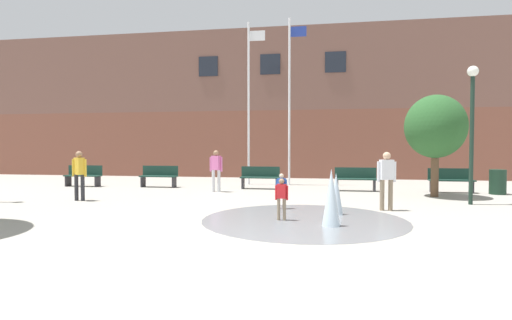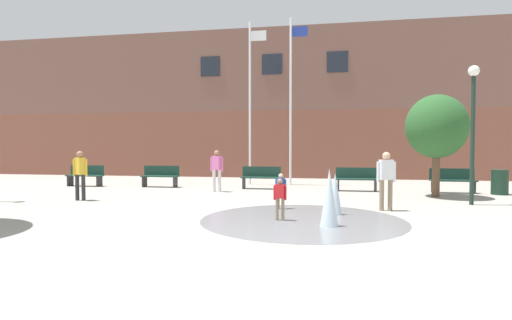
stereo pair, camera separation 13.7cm
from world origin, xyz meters
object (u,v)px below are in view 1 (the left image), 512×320
Objects in this scene: flagpole_right at (290,96)px; park_bench_under_left_flagpole at (260,177)px; child_in_fountain at (282,196)px; adult_watching at (387,176)px; park_bench_center at (356,179)px; lamp_post_right_lane at (472,115)px; adult_near_bench at (79,172)px; street_tree_near_building at (435,127)px; park_bench_left_of_flagpoles at (159,176)px; child_running at (281,188)px; teen_by_trashcan at (216,167)px; park_bench_far_left at (84,175)px; trash_can at (498,182)px; flagpole_left at (249,98)px; park_bench_far_right at (451,180)px.

park_bench_under_left_flagpole is at bearing -120.63° from flagpole_right.
adult_watching is (2.66, 1.91, 0.35)m from child_in_fountain.
lamp_post_right_lane is (3.10, -3.19, 2.20)m from park_bench_center.
street_tree_near_building reaches higher than adult_near_bench.
adult_near_bench reaches higher than park_bench_left_of_flagpoles.
teen_by_trashcan is at bearing -98.98° from child_running.
child_running is (1.40, -5.10, 0.10)m from park_bench_under_left_flagpole.
lamp_post_right_lane is 1.18× the size of street_tree_near_building.
street_tree_near_building is (14.09, -1.32, 1.93)m from park_bench_far_left.
park_bench_left_of_flagpoles is 1.78× the size of trash_can.
adult_near_bench and teen_by_trashcan have the same top height.
lamp_post_right_lane is at bearing -172.07° from teen_by_trashcan.
park_bench_left_of_flagpoles is 1.01× the size of teen_by_trashcan.
child_in_fountain is 0.13× the size of flagpole_left.
lamp_post_right_lane is (-0.40, -3.19, 2.20)m from park_bench_far_right.
park_bench_far_left is 9.71m from flagpole_right.
lamp_post_right_lane is 1.86m from street_tree_near_building.
flagpole_left is 1.78× the size of lamp_post_right_lane.
street_tree_near_building reaches higher than park_bench_left_of_flagpoles.
child_in_fountain is 3.29m from adult_watching.
park_bench_far_left and park_bench_left_of_flagpoles have the same top height.
park_bench_center is at bearing -2.18° from park_bench_under_left_flagpole.
park_bench_left_of_flagpoles is at bearing -88.03° from child_running.
street_tree_near_building is (5.27, -3.40, -1.57)m from flagpole_right.
park_bench_left_of_flagpoles is 4.57m from adult_near_bench.
flagpole_left is 0.99× the size of flagpole_right.
park_bench_under_left_flagpole is at bearing 177.16° from trash_can.
teen_by_trashcan is (3.66, 3.14, 0.00)m from adult_near_bench.
flagpole_right is 7.89m from lamp_post_right_lane.
child_in_fountain is 1.10× the size of trash_can.
child_running is 0.13× the size of flagpole_right.
park_bench_left_of_flagpoles and park_bench_center have the same top height.
flagpole_right is (-3.16, 6.73, 3.04)m from adult_watching.
flagpole_left is (-0.78, 1.82, 3.44)m from park_bench_under_left_flagpole.
child_in_fountain is (5.95, -6.80, 0.10)m from park_bench_left_of_flagpoles.
park_bench_center is 9.97m from adult_near_bench.
park_bench_far_right is at bearing -1.19° from park_bench_under_left_flagpole.
street_tree_near_building reaches higher than trash_can.
teen_by_trashcan is (-8.79, -1.22, 0.45)m from park_bench_far_right.
park_bench_left_of_flagpoles is at bearing 111.76° from adult_near_bench.
trash_can is at bearing -129.47° from child_in_fountain.
street_tree_near_building is (-0.56, 1.76, -0.27)m from lamp_post_right_lane.
park_bench_far_right is 7.70m from child_running.
child_running is (9.14, -4.84, 0.10)m from park_bench_far_left.
lamp_post_right_lane reaches higher than street_tree_near_building.
lamp_post_right_lane is at bearing -137.72° from child_in_fountain.
street_tree_near_building reaches higher than park_bench_far_left.
adult_watching is at bearing -21.23° from park_bench_far_left.
park_bench_under_left_flagpole is at bearing 72.86° from adult_near_bench.
street_tree_near_building is at bearing -29.46° from park_bench_center.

